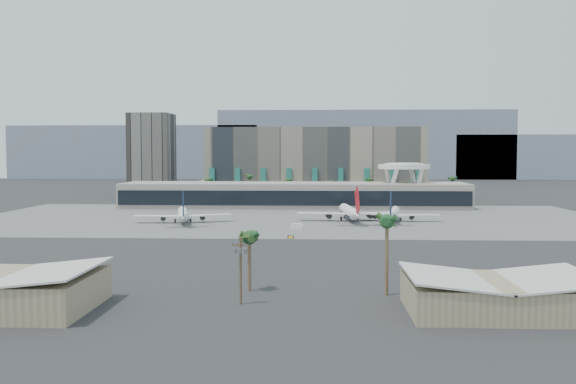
{
  "coord_description": "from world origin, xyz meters",
  "views": [
    {
      "loc": [
        11.65,
        -208.44,
        27.05
      ],
      "look_at": [
        0.14,
        40.0,
        11.72
      ],
      "focal_mm": 40.0,
      "sensor_mm": 36.0,
      "label": 1
    }
  ],
  "objects_px": {
    "airliner_left": "(183,214)",
    "service_vehicle_b": "(297,227)",
    "airliner_centre": "(350,212)",
    "service_vehicle_a": "(184,216)",
    "utility_pole": "(241,265)",
    "taxiway_sign": "(291,237)",
    "airliner_right": "(393,213)"
  },
  "relations": [
    {
      "from": "airliner_right",
      "to": "service_vehicle_a",
      "type": "distance_m",
      "value": 84.49
    },
    {
      "from": "utility_pole",
      "to": "service_vehicle_a",
      "type": "height_order",
      "value": "utility_pole"
    },
    {
      "from": "airliner_right",
      "to": "taxiway_sign",
      "type": "bearing_deg",
      "value": -115.83
    },
    {
      "from": "utility_pole",
      "to": "airliner_left",
      "type": "relative_size",
      "value": 0.31
    },
    {
      "from": "airliner_centre",
      "to": "service_vehicle_b",
      "type": "distance_m",
      "value": 34.77
    },
    {
      "from": "utility_pole",
      "to": "airliner_left",
      "type": "xyz_separation_m",
      "value": [
        -38.14,
        131.01,
        -3.76
      ]
    },
    {
      "from": "service_vehicle_b",
      "to": "utility_pole",
      "type": "bearing_deg",
      "value": -100.47
    },
    {
      "from": "utility_pole",
      "to": "service_vehicle_a",
      "type": "distance_m",
      "value": 151.58
    },
    {
      "from": "taxiway_sign",
      "to": "airliner_centre",
      "type": "bearing_deg",
      "value": 87.57
    },
    {
      "from": "service_vehicle_a",
      "to": "utility_pole",
      "type": "bearing_deg",
      "value": -67.54
    },
    {
      "from": "taxiway_sign",
      "to": "airliner_left",
      "type": "bearing_deg",
      "value": 154.72
    },
    {
      "from": "airliner_right",
      "to": "service_vehicle_b",
      "type": "xyz_separation_m",
      "value": [
        -37.13,
        -28.1,
        -2.22
      ]
    },
    {
      "from": "airliner_centre",
      "to": "service_vehicle_a",
      "type": "distance_m",
      "value": 67.42
    },
    {
      "from": "service_vehicle_a",
      "to": "service_vehicle_b",
      "type": "bearing_deg",
      "value": -28.66
    },
    {
      "from": "airliner_centre",
      "to": "service_vehicle_a",
      "type": "height_order",
      "value": "airliner_centre"
    },
    {
      "from": "service_vehicle_a",
      "to": "taxiway_sign",
      "type": "relative_size",
      "value": 2.46
    },
    {
      "from": "airliner_left",
      "to": "airliner_centre",
      "type": "bearing_deg",
      "value": -4.05
    },
    {
      "from": "airliner_centre",
      "to": "airliner_right",
      "type": "distance_m",
      "value": 17.13
    },
    {
      "from": "airliner_left",
      "to": "service_vehicle_b",
      "type": "relative_size",
      "value": 9.93
    },
    {
      "from": "utility_pole",
      "to": "service_vehicle_a",
      "type": "bearing_deg",
      "value": 105.63
    },
    {
      "from": "service_vehicle_a",
      "to": "taxiway_sign",
      "type": "xyz_separation_m",
      "value": [
        46.02,
        -57.87,
        -0.76
      ]
    },
    {
      "from": "utility_pole",
      "to": "airliner_left",
      "type": "bearing_deg",
      "value": 106.23
    },
    {
      "from": "airliner_centre",
      "to": "taxiway_sign",
      "type": "height_order",
      "value": "airliner_centre"
    },
    {
      "from": "airliner_left",
      "to": "airliner_centre",
      "type": "height_order",
      "value": "airliner_centre"
    },
    {
      "from": "airliner_right",
      "to": "service_vehicle_b",
      "type": "height_order",
      "value": "airliner_right"
    },
    {
      "from": "service_vehicle_a",
      "to": "taxiway_sign",
      "type": "bearing_deg",
      "value": -44.68
    },
    {
      "from": "airliner_left",
      "to": "taxiway_sign",
      "type": "height_order",
      "value": "airliner_left"
    },
    {
      "from": "utility_pole",
      "to": "airliner_left",
      "type": "distance_m",
      "value": 136.5
    },
    {
      "from": "utility_pole",
      "to": "airliner_right",
      "type": "relative_size",
      "value": 0.33
    },
    {
      "from": "utility_pole",
      "to": "airliner_centre",
      "type": "bearing_deg",
      "value": 79.38
    },
    {
      "from": "utility_pole",
      "to": "service_vehicle_b",
      "type": "height_order",
      "value": "utility_pole"
    },
    {
      "from": "airliner_centre",
      "to": "taxiway_sign",
      "type": "distance_m",
      "value": 56.74
    }
  ]
}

